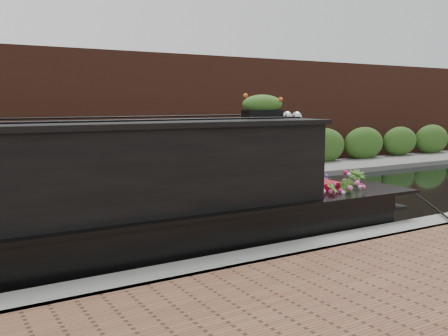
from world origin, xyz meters
TOP-DOWN VIEW (x-y plane):
  - ground at (0.00, 0.00)m, footprint 80.00×80.00m
  - near_bank_coping at (0.00, -3.30)m, footprint 40.00×0.60m
  - far_bank_path at (0.00, 4.20)m, footprint 40.00×2.40m
  - far_hedge at (0.00, 5.10)m, footprint 40.00×1.10m
  - far_brick_wall at (0.00, 7.20)m, footprint 40.00×1.00m
  - narrowboat at (-2.09, -1.84)m, footprint 11.48×2.26m
  - rope_fender at (3.97, -1.84)m, footprint 0.29×0.40m

SIDE VIEW (x-z plane):
  - ground at x=0.00m, z-range 0.00..0.00m
  - near_bank_coping at x=0.00m, z-range -0.25..0.25m
  - far_bank_path at x=0.00m, z-range -0.17..0.17m
  - far_hedge at x=0.00m, z-range -1.40..1.40m
  - far_brick_wall at x=0.00m, z-range -4.00..4.00m
  - rope_fender at x=3.97m, z-range 0.00..0.29m
  - narrowboat at x=-2.09m, z-range -0.55..2.15m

